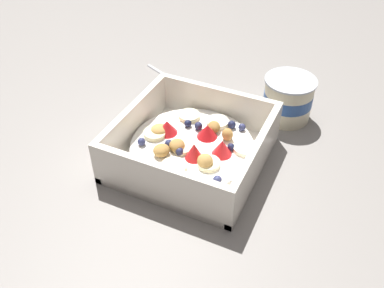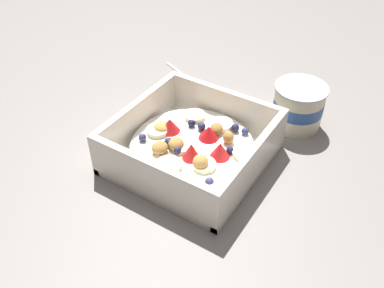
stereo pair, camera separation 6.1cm
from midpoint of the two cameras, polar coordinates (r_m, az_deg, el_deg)
The scene contains 4 objects.
ground_plane at distance 0.62m, azimuth -4.14°, elevation -3.13°, with size 2.40×2.40×0.00m, color gray.
fruit_bowl at distance 0.62m, azimuth -2.80°, elevation -0.66°, with size 0.20×0.20×0.07m.
spoon at distance 0.78m, azimuth -2.69°, elevation 7.41°, with size 0.09×0.17×0.01m.
yogurt_cup at distance 0.71m, azimuth 10.38°, elevation 5.97°, with size 0.08×0.08×0.07m.
Camera 1 is at (0.41, 0.21, 0.42)m, focal length 39.60 mm.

